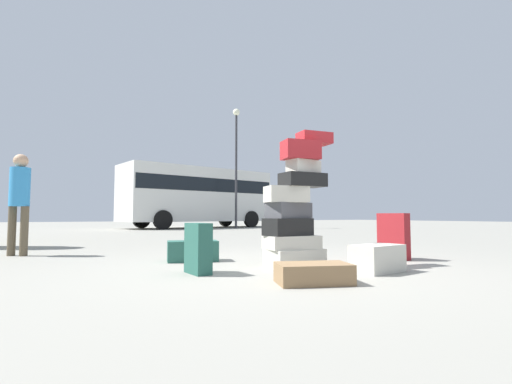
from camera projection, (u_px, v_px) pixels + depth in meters
The scene contains 10 objects.
ground_plane at pixel (286, 267), 4.61m from camera, with size 80.00×80.00×0.00m, color gray.
suitcase_tower at pixel (295, 210), 4.70m from camera, with size 0.98×0.50×1.75m.
suitcase_teal_right_side at pixel (198, 248), 4.13m from camera, with size 0.17×0.39×0.56m, color #26594C.
suitcase_maroon_foreground_near at pixel (393, 236), 5.47m from camera, with size 0.18×0.43×0.68m, color maroon.
suitcase_brown_left_side at pixel (313, 273), 3.52m from camera, with size 0.69×0.41×0.19m, color olive.
suitcase_cream_upright_blue at pixel (377, 258), 4.24m from camera, with size 0.61×0.36×0.31m, color beige.
suitcase_teal_foreground_far at pixel (193, 251), 5.26m from camera, with size 0.70×0.36×0.29m, color #26594C.
person_bearded_onlooker at pixel (19, 195), 6.00m from camera, with size 0.30×0.30×1.64m.
parked_bus at pixel (199, 194), 20.06m from camera, with size 8.49×4.01×3.15m.
lamp_post at pixel (236, 150), 19.16m from camera, with size 0.36×0.36×6.20m.
Camera 1 is at (-2.56, -3.92, 0.64)m, focal length 26.02 mm.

